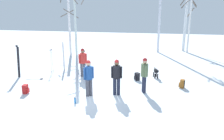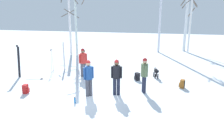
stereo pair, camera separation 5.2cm
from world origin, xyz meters
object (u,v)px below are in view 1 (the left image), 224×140
Objects in this scene: backpack_2 at (182,84)px; water_bottle_0 at (75,100)px; dog at (156,71)px; ski_poles_0 at (52,60)px; ski_poles_1 at (84,60)px; ski_pair_planted_1 at (64,56)px; ski_pair_planted_0 at (18,62)px; birch_tree_1 at (75,9)px; person_3 at (89,76)px; ski_pair_planted_2 at (88,66)px; birch_tree_4 at (190,17)px; backpack_1 at (137,77)px; water_bottle_1 at (79,72)px; birch_tree_3 at (186,20)px; person_1 at (83,61)px; backpack_0 at (26,89)px; person_0 at (117,75)px; person_2 at (144,73)px; ski_pair_lying_0 at (41,79)px; birch_tree_2 at (160,10)px.

backpack_2 reaches higher than water_bottle_0.
ski_poles_0 reaches higher than dog.
ski_poles_1 is at bearing 161.56° from backpack_2.
ski_pair_planted_0 is at bearing -130.06° from ski_pair_planted_1.
person_3 is at bearing -65.33° from birch_tree_1.
ski_poles_1 is (-0.94, 2.05, -0.18)m from ski_pair_planted_2.
ski_pair_planted_0 reaches higher than ski_poles_0.
birch_tree_4 is (7.33, 8.13, 2.51)m from ski_poles_1.
backpack_1 is (-1.04, -0.72, -0.17)m from dog.
water_bottle_1 is 12.45m from birch_tree_3.
person_3 reaches higher than backpack_2.
person_1 is 3.90× the size of backpack_0.
ski_pair_planted_1 reaches higher than person_3.
person_0 is 0.93× the size of ski_pair_planted_2.
person_2 is at bearing -74.09° from backpack_1.
birch_tree_1 is 10.46m from birch_tree_3.
birch_tree_4 is at bearing 49.52° from water_bottle_1.
birch_tree_4 is (9.28, 8.86, 2.44)m from ski_poles_0.
birch_tree_1 is (-2.28, 4.48, 3.28)m from ski_poles_1.
person_1 is 1.00× the size of person_3.
ski_pair_planted_1 reaches higher than person_1.
person_1 is at bearing 25.97° from ski_pair_lying_0.
ski_pair_planted_2 is (-3.17, 1.00, -0.07)m from person_2.
person_0 is at bearing -51.96° from ski_poles_1.
birch_tree_1 is (-3.93, 8.55, 3.03)m from person_3.
backpack_2 is at bearing 25.55° from person_3.
ski_pair_lying_0 is (-2.23, -1.09, -0.97)m from person_1.
backpack_2 is at bearing -8.24° from person_1.
birch_tree_3 is (8.51, 13.50, 2.77)m from backpack_0.
birch_tree_1 is at bearing 130.29° from person_2.
backpack_2 is at bearing 28.17° from person_0.
birch_tree_1 is at bearing -153.71° from birch_tree_2.
birch_tree_1 is at bearing 114.74° from person_1.
ski_poles_0 is at bearing 91.45° from ski_pair_lying_0.
water_bottle_1 is 10.51m from birch_tree_2.
person_1 is at bearing 125.10° from ski_pair_planted_2.
ski_pair_planted_0 is at bearing -164.87° from person_1.
ski_pair_lying_0 is 12.70m from birch_tree_2.
ski_pair_planted_0 is (-3.64, -0.98, -0.02)m from person_1.
birch_tree_1 is at bearing -159.22° from birch_tree_4.
person_2 is 0.27× the size of birch_tree_4.
ski_poles_0 is 13.49m from birch_tree_3.
ski_pair_planted_1 is at bearing 178.28° from ski_poles_1.
ski_pair_planted_0 reaches higher than person_2.
person_2 is 0.30× the size of birch_tree_3.
person_0 is 3.90× the size of backpack_2.
ski_pair_lying_0 is 0.22× the size of birch_tree_1.
ski_poles_1 is at bearing 114.54° from ski_pair_planted_2.
birch_tree_2 is (6.09, 7.85, 3.01)m from ski_pair_planted_1.
person_3 is at bearing -26.96° from ski_pair_lying_0.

